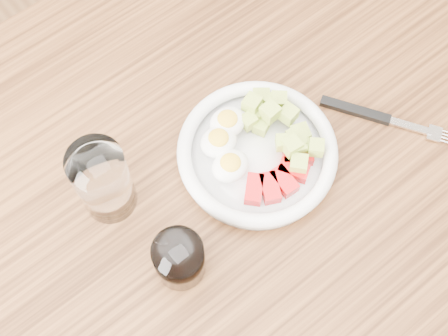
{
  "coord_description": "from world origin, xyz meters",
  "views": [
    {
      "loc": [
        -0.23,
        -0.27,
        1.6
      ],
      "look_at": [
        -0.01,
        0.01,
        0.8
      ],
      "focal_mm": 50.0,
      "sensor_mm": 36.0,
      "label": 1
    }
  ],
  "objects": [
    {
      "name": "ground",
      "position": [
        0.0,
        0.0,
        0.0
      ],
      "size": [
        4.0,
        4.0,
        0.0
      ],
      "primitive_type": "plane",
      "color": "brown",
      "rests_on": "ground"
    },
    {
      "name": "coffee_glass",
      "position": [
        -0.14,
        -0.06,
        0.81
      ],
      "size": [
        0.07,
        0.07,
        0.08
      ],
      "color": "white",
      "rests_on": "dining_table"
    },
    {
      "name": "water_glass",
      "position": [
        -0.16,
        0.08,
        0.84
      ],
      "size": [
        0.08,
        0.08,
        0.13
      ],
      "primitive_type": "cylinder",
      "color": "white",
      "rests_on": "dining_table"
    },
    {
      "name": "dining_table",
      "position": [
        0.0,
        0.0,
        0.67
      ],
      "size": [
        1.5,
        0.9,
        0.77
      ],
      "color": "brown",
      "rests_on": "ground"
    },
    {
      "name": "bowl",
      "position": [
        0.05,
        0.01,
        0.79
      ],
      "size": [
        0.23,
        0.23,
        0.06
      ],
      "color": "white",
      "rests_on": "dining_table"
    },
    {
      "name": "fork",
      "position": [
        0.23,
        -0.06,
        0.78
      ],
      "size": [
        0.14,
        0.2,
        0.01
      ],
      "color": "black",
      "rests_on": "dining_table"
    }
  ]
}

